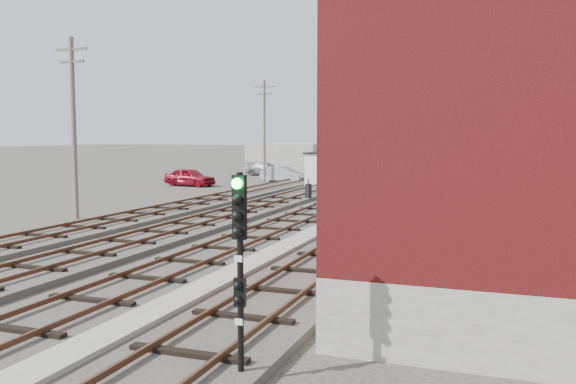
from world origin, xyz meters
The scene contains 23 objects.
ground centered at (0.00, 60.00, 0.00)m, with size 320.00×320.00×0.00m, color #282621.
track_right centered at (2.50, 39.00, 0.11)m, with size 3.20×90.00×0.39m.
track_mid_right centered at (-1.50, 39.00, 0.11)m, with size 3.20×90.00×0.39m.
track_mid_left centered at (-5.50, 39.00, 0.11)m, with size 3.20×90.00×0.39m.
track_left centered at (-9.50, 39.00, 0.11)m, with size 3.20×90.00×0.39m.
platform_curb centered at (0.50, 14.00, 0.13)m, with size 0.90×28.00×0.26m, color gray.
brick_building centered at (7.50, 12.00, 3.63)m, with size 6.54×12.20×7.22m.
lattice_tower centered at (5.50, 35.00, 7.50)m, with size 1.60×1.60×15.00m.
utility_pole_left_a centered at (-12.50, 20.00, 4.80)m, with size 1.80×0.24×9.00m.
utility_pole_left_b centered at (-12.50, 45.00, 4.80)m, with size 1.80×0.24×9.00m.
utility_pole_left_c centered at (-12.50, 70.00, 4.80)m, with size 1.80×0.24×9.00m.
utility_pole_right_a centered at (6.50, 28.00, 4.80)m, with size 1.80×0.24×9.00m.
utility_pole_right_b centered at (6.50, 58.00, 4.80)m, with size 1.80×0.24×9.00m.
apartment_left centered at (-18.00, 135.00, 15.00)m, with size 22.00×14.00×30.00m, color gray.
apartment_right centered at (8.00, 150.00, 13.00)m, with size 16.00×12.00×26.00m, color gray.
shed_left centered at (-16.00, 60.00, 1.60)m, with size 8.00×5.00×3.20m, color gray.
shed_right centered at (9.00, 70.00, 2.00)m, with size 6.00×6.00×4.00m, color gray.
signal_mast centered at (3.70, 4.25, 2.05)m, with size 0.40×0.40×3.61m.
switch_stand centered at (-4.10, 31.82, 0.62)m, with size 0.38×0.38×1.31m.
site_trailer centered at (-3.89, 41.53, 1.43)m, with size 6.78×2.99×2.84m.
car_red centered at (-16.78, 39.24, 0.75)m, with size 1.76×4.38×1.49m, color maroon.
car_silver centered at (-11.12, 46.07, 0.69)m, with size 1.45×4.16×1.37m, color #A7A9AF.
car_grey centered at (-15.64, 53.25, 0.67)m, with size 1.88×4.62×1.34m, color slate.
Camera 1 is at (7.90, -4.91, 4.23)m, focal length 38.00 mm.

